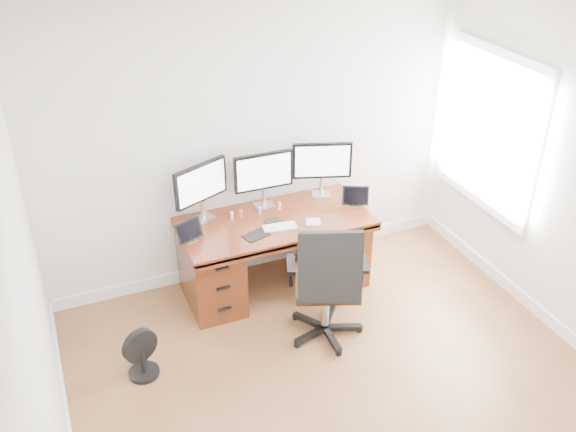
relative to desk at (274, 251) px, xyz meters
name	(u,v)px	position (x,y,z in m)	size (l,w,h in m)	color
ground	(368,426)	(0.00, -1.83, -0.40)	(4.50, 4.50, 0.00)	brown
back_wall	(256,138)	(0.00, 0.42, 0.95)	(4.00, 0.10, 2.70)	white
desk	(274,251)	(0.00, 0.00, 0.00)	(1.70, 0.80, 0.75)	#522310
office_chair	(326,301)	(0.13, -0.83, -0.03)	(0.78, 0.78, 1.14)	black
floor_fan	(141,355)	(-1.38, -0.68, -0.20)	(0.29, 0.25, 0.42)	black
monitor_left	(201,185)	(-0.58, 0.24, 0.68)	(0.52, 0.25, 0.53)	silver
monitor_center	(264,173)	(0.00, 0.24, 0.68)	(0.55, 0.14, 0.53)	silver
monitor_right	(322,162)	(0.58, 0.24, 0.68)	(0.53, 0.21, 0.53)	silver
tablet_left	(189,232)	(-0.79, -0.08, 0.43)	(0.25, 0.15, 0.19)	silver
tablet_right	(356,197)	(0.78, -0.08, 0.43)	(0.24, 0.17, 0.19)	silver
keyboard	(280,227)	(-0.01, -0.18, 0.36)	(0.29, 0.13, 0.01)	silver
trackpad	(313,222)	(0.29, -0.21, 0.35)	(0.13, 0.13, 0.01)	silver
drawing_tablet	(256,235)	(-0.25, -0.22, 0.35)	(0.22, 0.14, 0.01)	black
phone	(272,220)	(-0.03, -0.04, 0.35)	(0.14, 0.07, 0.01)	black
figurine_pink	(232,215)	(-0.35, 0.12, 0.39)	(0.03, 0.03, 0.08)	pink
figurine_brown	(241,213)	(-0.27, 0.12, 0.39)	(0.03, 0.03, 0.08)	#8C5E49
figurine_purple	(259,209)	(-0.09, 0.12, 0.39)	(0.03, 0.03, 0.08)	#8C6EDC
figurine_orange	(279,205)	(0.10, 0.12, 0.39)	(0.03, 0.03, 0.08)	#E9B752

